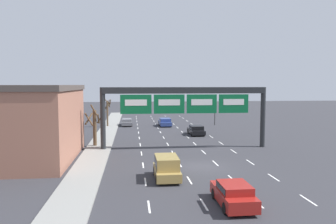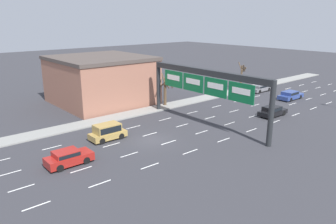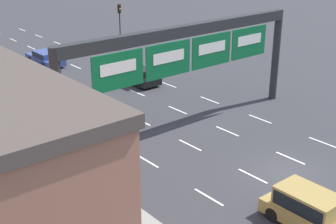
% 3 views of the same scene
% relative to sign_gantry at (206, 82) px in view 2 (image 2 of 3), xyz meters
% --- Properties ---
extents(ground_plane, '(220.00, 220.00, 0.00)m').
position_rel_sign_gantry_xyz_m(ground_plane, '(0.00, -8.16, -5.35)').
color(ground_plane, '#333338').
extents(sidewalk_left, '(2.80, 110.00, 0.15)m').
position_rel_sign_gantry_xyz_m(sidewalk_left, '(-9.65, -8.16, -5.28)').
color(sidewalk_left, gray).
rests_on(sidewalk_left, ground_plane).
extents(lane_dashes, '(10.02, 67.00, 0.01)m').
position_rel_sign_gantry_xyz_m(lane_dashes, '(-0.00, 5.34, -5.35)').
color(lane_dashes, white).
rests_on(lane_dashes, ground_plane).
extents(sign_gantry, '(18.66, 0.70, 6.88)m').
position_rel_sign_gantry_xyz_m(sign_gantry, '(0.00, 0.00, 0.00)').
color(sign_gantry, '#232628').
rests_on(sign_gantry, ground_plane).
extents(building_near, '(13.90, 13.29, 7.13)m').
position_rel_sign_gantry_xyz_m(building_near, '(-18.26, -3.90, -1.78)').
color(building_near, '#9E6651').
rests_on(building_near, ground_plane).
extents(car_black, '(1.94, 4.33, 1.35)m').
position_rel_sign_gantry_xyz_m(car_black, '(3.22, 9.78, -4.62)').
color(car_black, black).
rests_on(car_black, ground_plane).
extents(car_grey, '(1.81, 4.69, 1.21)m').
position_rel_sign_gantry_xyz_m(car_grey, '(-6.78, 21.52, -4.69)').
color(car_grey, slate).
rests_on(car_grey, ground_plane).
extents(car_red, '(1.87, 4.12, 1.39)m').
position_rel_sign_gantry_xyz_m(car_red, '(0.04, -17.56, -4.60)').
color(car_red, maroon).
rests_on(car_red, ground_plane).
extents(car_blue, '(1.98, 4.89, 1.36)m').
position_rel_sign_gantry_xyz_m(car_blue, '(-0.20, 20.27, -4.62)').
color(car_blue, navy).
rests_on(car_blue, ground_plane).
extents(suv_gold, '(1.86, 3.92, 1.75)m').
position_rel_sign_gantry_xyz_m(suv_gold, '(-3.31, -11.62, -4.38)').
color(suv_gold, '#A88947').
rests_on(suv_gold, ground_plane).
extents(tree_bare_closest, '(1.27, 1.27, 4.92)m').
position_rel_sign_gantry_xyz_m(tree_bare_closest, '(-10.01, 20.23, -2.63)').
color(tree_bare_closest, brown).
rests_on(tree_bare_closest, sidewalk_left).
extents(tree_bare_second, '(2.53, 2.51, 4.79)m').
position_rel_sign_gantry_xyz_m(tree_bare_second, '(-10.18, 2.21, -2.77)').
color(tree_bare_second, brown).
rests_on(tree_bare_second, sidewalk_left).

